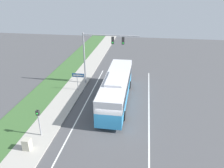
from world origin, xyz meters
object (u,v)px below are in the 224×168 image
at_px(bus, 117,87).
at_px(pedestrian_signal, 39,119).
at_px(utility_cabinet, 27,144).
at_px(street_sign, 78,78).
at_px(signal_gantry, 100,49).

relative_size(bus, pedestrian_signal, 4.47).
relative_size(pedestrian_signal, utility_cabinet, 2.71).
height_order(pedestrian_signal, street_sign, pedestrian_signal).
height_order(pedestrian_signal, utility_cabinet, pedestrian_signal).
height_order(bus, street_sign, bus).
xyz_separation_m(bus, street_sign, (-5.20, 2.17, -0.12)).
distance_m(pedestrian_signal, street_sign, 9.57).
bearing_deg(utility_cabinet, signal_gantry, 76.19).
height_order(bus, pedestrian_signal, bus).
xyz_separation_m(signal_gantry, street_sign, (-2.44, -2.30, -3.26)).
xyz_separation_m(street_sign, utility_cabinet, (-0.94, -11.43, -1.15)).
bearing_deg(bus, pedestrian_signal, -128.44).
xyz_separation_m(pedestrian_signal, street_sign, (0.65, 9.54, -0.09)).
distance_m(signal_gantry, utility_cabinet, 14.82).
height_order(signal_gantry, utility_cabinet, signal_gantry).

